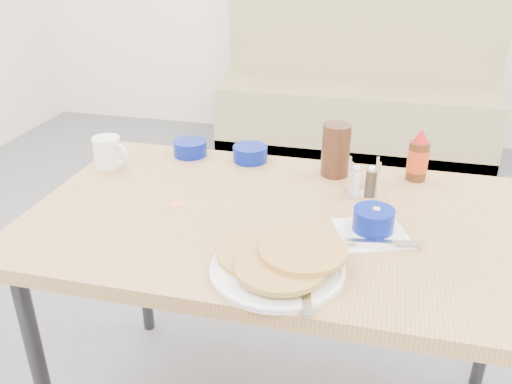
% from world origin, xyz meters
% --- Properties ---
extents(booth_bench, '(1.90, 0.56, 1.22)m').
position_xyz_m(booth_bench, '(0.00, 2.78, 0.35)').
color(booth_bench, tan).
rests_on(booth_bench, ground).
extents(dining_table, '(1.40, 0.80, 0.76)m').
position_xyz_m(dining_table, '(0.00, 0.25, 0.70)').
color(dining_table, tan).
rests_on(dining_table, ground).
extents(pancake_plate, '(0.30, 0.31, 0.05)m').
position_xyz_m(pancake_plate, '(0.02, -0.01, 0.78)').
color(pancake_plate, white).
rests_on(pancake_plate, dining_table).
extents(coffee_mug, '(0.13, 0.09, 0.10)m').
position_xyz_m(coffee_mug, '(-0.62, 0.44, 0.81)').
color(coffee_mug, white).
rests_on(coffee_mug, dining_table).
extents(grits_setting, '(0.23, 0.22, 0.07)m').
position_xyz_m(grits_setting, '(0.21, 0.21, 0.79)').
color(grits_setting, white).
rests_on(grits_setting, dining_table).
extents(creamer_bowl, '(0.11, 0.11, 0.05)m').
position_xyz_m(creamer_bowl, '(-0.41, 0.59, 0.78)').
color(creamer_bowl, navy).
rests_on(creamer_bowl, dining_table).
extents(butter_bowl, '(0.11, 0.11, 0.05)m').
position_xyz_m(butter_bowl, '(-0.20, 0.59, 0.78)').
color(butter_bowl, navy).
rests_on(butter_bowl, dining_table).
extents(amber_tumbler, '(0.09, 0.09, 0.16)m').
position_xyz_m(amber_tumbler, '(0.08, 0.55, 0.84)').
color(amber_tumbler, '#3C2013').
rests_on(amber_tumbler, dining_table).
extents(condiment_caddy, '(0.10, 0.07, 0.11)m').
position_xyz_m(condiment_caddy, '(0.17, 0.42, 0.80)').
color(condiment_caddy, silver).
rests_on(condiment_caddy, dining_table).
extents(syrup_bottle, '(0.06, 0.06, 0.16)m').
position_xyz_m(syrup_bottle, '(0.32, 0.57, 0.83)').
color(syrup_bottle, '#47230F').
rests_on(syrup_bottle, dining_table).
extents(sugar_wrapper, '(0.05, 0.05, 0.00)m').
position_xyz_m(sugar_wrapper, '(-0.32, 0.24, 0.76)').
color(sugar_wrapper, '#FE7A54').
rests_on(sugar_wrapper, dining_table).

